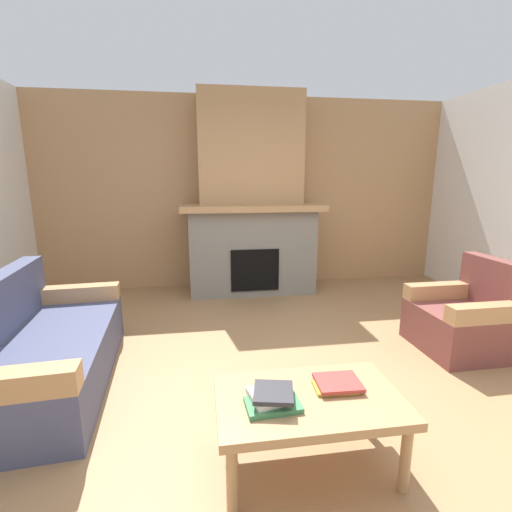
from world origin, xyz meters
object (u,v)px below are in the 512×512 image
Objects in this scene: armchair at (466,319)px; coffee_table at (309,405)px; fireplace at (251,208)px; couch at (41,350)px.

coffee_table is (-1.86, -1.15, 0.08)m from armchair.
armchair is (1.72, -2.15, -0.87)m from fireplace.
fireplace is 1.45× the size of couch.
couch is at bearing -179.06° from armchair.
armchair is at bearing -51.24° from fireplace.
fireplace reaches higher than couch.
coffee_table is (-0.14, -3.30, -0.79)m from fireplace.
coffee_table is at bearing -148.31° from armchair.
couch is 1.86× the size of coffee_table.
fireplace is at bearing 87.58° from coffee_table.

